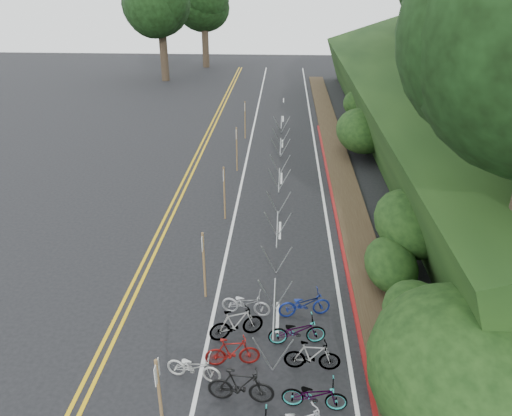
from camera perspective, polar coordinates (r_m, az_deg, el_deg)
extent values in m
plane|color=black|center=(14.00, -11.63, -21.75)|extent=(120.00, 120.00, 0.00)
cube|color=gold|center=(22.28, -10.89, -2.15)|extent=(0.12, 80.00, 0.01)
cube|color=gold|center=(22.21, -10.14, -2.17)|extent=(0.12, 80.00, 0.01)
cube|color=silver|center=(21.74, -2.80, -2.40)|extent=(0.12, 80.00, 0.01)
cube|color=silver|center=(21.74, 8.30, -2.67)|extent=(0.12, 80.00, 0.01)
cube|color=silver|center=(16.58, 2.47, -12.33)|extent=(0.10, 1.60, 0.01)
cube|color=silver|center=(21.64, 2.75, -2.55)|extent=(0.10, 1.60, 0.01)
cube|color=silver|center=(27.08, 2.92, 3.42)|extent=(0.10, 1.60, 0.01)
cube|color=silver|center=(32.72, 3.03, 7.37)|extent=(0.10, 1.60, 0.01)
cube|color=silver|center=(38.47, 3.11, 10.14)|extent=(0.10, 1.60, 0.01)
cube|color=silver|center=(44.28, 3.17, 12.20)|extent=(0.10, 1.60, 0.01)
cube|color=maroon|center=(23.54, 9.16, -0.30)|extent=(0.25, 28.00, 0.10)
cube|color=black|center=(33.60, 21.52, 11.10)|extent=(12.32, 44.00, 9.11)
cube|color=#382819|center=(32.86, 8.84, 7.32)|extent=(1.40, 44.00, 0.16)
ellipsoid|color=#284C19|center=(15.69, 17.94, -11.53)|extent=(2.00, 2.80, 1.60)
ellipsoid|color=#284C19|center=(19.76, 17.13, -1.58)|extent=(2.60, 3.64, 2.08)
ellipsoid|color=#284C19|center=(25.24, 17.01, 5.46)|extent=(2.20, 3.08, 1.76)
ellipsoid|color=#284C19|center=(30.70, 11.97, 8.67)|extent=(3.00, 4.20, 2.40)
ellipsoid|color=#284C19|center=(36.50, 11.83, 11.60)|extent=(2.40, 3.36, 1.92)
ellipsoid|color=#284C19|center=(40.42, 13.04, 13.81)|extent=(2.80, 3.92, 2.24)
ellipsoid|color=#284C19|center=(18.13, 15.13, -6.23)|extent=(1.80, 2.52, 1.44)
ellipsoid|color=#284C19|center=(28.96, 17.04, 9.24)|extent=(3.20, 4.48, 2.56)
ellipsoid|color=black|center=(14.00, 23.74, -16.93)|extent=(5.28, 6.16, 3.52)
cylinder|color=#2D2319|center=(22.99, 23.67, 11.76)|extent=(0.82, 0.82, 6.04)
cylinder|color=#2D2319|center=(31.09, 23.76, 16.94)|extent=(0.87, 0.87, 6.85)
cylinder|color=#2D2319|center=(38.53, 18.14, 17.55)|extent=(0.80, 0.80, 5.64)
cylinder|color=#2D2319|center=(46.76, 19.11, 20.00)|extent=(0.84, 0.84, 6.45)
cylinder|color=#2D2319|center=(53.06, -10.49, 16.93)|extent=(0.78, 0.78, 5.24)
ellipsoid|color=black|center=(52.60, -10.93, 22.06)|extent=(7.16, 7.16, 6.80)
cylinder|color=#2D2319|center=(60.30, -5.80, 18.00)|extent=(0.76, 0.76, 4.83)
ellipsoid|color=black|center=(59.90, -5.99, 22.07)|extent=(6.27, 6.27, 5.95)
cylinder|color=#94969A|center=(15.09, 2.10, -11.21)|extent=(0.05, 3.00, 0.05)
cylinder|color=#94969A|center=(14.38, 0.76, -16.36)|extent=(0.58, 0.04, 1.13)
cylinder|color=#94969A|center=(14.37, 3.09, -16.42)|extent=(0.58, 0.04, 1.13)
cylinder|color=#94969A|center=(16.57, 1.20, -9.89)|extent=(0.58, 0.04, 1.13)
cylinder|color=#94969A|center=(16.56, 3.17, -9.94)|extent=(0.58, 0.04, 1.13)
cylinder|color=#94969A|center=(19.33, 2.45, -2.33)|extent=(0.05, 3.00, 0.05)
cylinder|color=#94969A|center=(18.41, 1.46, -5.93)|extent=(0.58, 0.04, 1.13)
cylinder|color=#94969A|center=(18.40, 3.21, -5.97)|extent=(0.58, 0.04, 1.13)
cylinder|color=#94969A|center=(20.85, 1.72, -1.91)|extent=(0.58, 0.04, 1.13)
cylinder|color=#94969A|center=(20.84, 3.26, -1.95)|extent=(0.58, 0.04, 1.13)
cylinder|color=#94969A|center=(23.87, 2.66, 3.27)|extent=(0.05, 3.00, 0.05)
cylinder|color=#94969A|center=(22.82, 1.88, 0.63)|extent=(0.58, 0.04, 1.13)
cylinder|color=#94969A|center=(22.82, 3.28, 0.59)|extent=(0.58, 0.04, 1.13)
cylinder|color=#94969A|center=(25.39, 2.05, 3.28)|extent=(0.58, 0.04, 1.13)
cylinder|color=#94969A|center=(25.38, 3.31, 3.25)|extent=(0.58, 0.04, 1.13)
cylinder|color=#94969A|center=(28.56, 2.81, 7.07)|extent=(0.05, 3.00, 0.05)
cylinder|color=#94969A|center=(27.44, 2.16, 5.02)|extent=(0.58, 0.04, 1.13)
cylinder|color=#94969A|center=(27.43, 3.33, 4.99)|extent=(0.58, 0.04, 1.13)
cylinder|color=#94969A|center=(30.08, 2.28, 6.88)|extent=(0.58, 0.04, 1.13)
cylinder|color=#94969A|center=(30.07, 3.35, 6.86)|extent=(0.58, 0.04, 1.13)
cylinder|color=#94969A|center=(33.34, 2.91, 9.78)|extent=(0.05, 3.00, 0.05)
cylinder|color=#94969A|center=(32.17, 2.36, 8.13)|extent=(0.58, 0.04, 1.13)
cylinder|color=#94969A|center=(32.17, 3.37, 8.11)|extent=(0.58, 0.04, 1.13)
cylinder|color=#94969A|center=(34.85, 2.45, 9.50)|extent=(0.58, 0.04, 1.13)
cylinder|color=#94969A|center=(34.85, 3.38, 9.48)|extent=(0.58, 0.04, 1.13)
cylinder|color=brown|center=(12.59, -10.92, -20.67)|extent=(0.08, 0.08, 2.36)
cube|color=silver|center=(12.01, -11.26, -17.91)|extent=(0.02, 0.40, 0.50)
cylinder|color=brown|center=(16.88, -5.96, -6.56)|extent=(0.08, 0.08, 2.50)
cube|color=silver|center=(16.42, -6.10, -3.89)|extent=(0.02, 0.40, 0.50)
cylinder|color=brown|center=(22.14, -3.63, 1.69)|extent=(0.08, 0.08, 2.50)
cube|color=silver|center=(21.79, -3.70, 3.85)|extent=(0.02, 0.40, 0.50)
cylinder|color=brown|center=(27.70, -2.22, 6.70)|extent=(0.08, 0.08, 2.50)
cube|color=silver|center=(27.42, -2.25, 8.48)|extent=(0.02, 0.40, 0.50)
cylinder|color=brown|center=(33.41, -1.26, 10.02)|extent=(0.08, 0.08, 2.50)
cube|color=silver|center=(33.18, -1.28, 11.51)|extent=(0.02, 0.40, 0.50)
imported|color=beige|center=(14.36, -7.13, -17.55)|extent=(0.85, 1.65, 0.83)
imported|color=black|center=(13.61, -1.76, -19.63)|extent=(0.62, 1.78, 1.05)
imported|color=slate|center=(13.60, 6.70, -20.42)|extent=(0.71, 1.72, 0.88)
imported|color=maroon|center=(14.62, -2.71, -16.09)|extent=(0.64, 1.61, 0.94)
imported|color=slate|center=(14.56, 6.45, -16.43)|extent=(0.50, 1.60, 0.95)
imported|color=slate|center=(15.51, -2.26, -13.03)|extent=(1.09, 1.77, 1.03)
imported|color=slate|center=(15.37, 4.70, -13.80)|extent=(0.83, 1.80, 0.91)
imported|color=#9E9EA3|center=(16.46, -1.15, -10.80)|extent=(0.80, 1.68, 0.85)
imported|color=navy|center=(16.46, 5.55, -10.84)|extent=(0.94, 1.80, 0.90)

